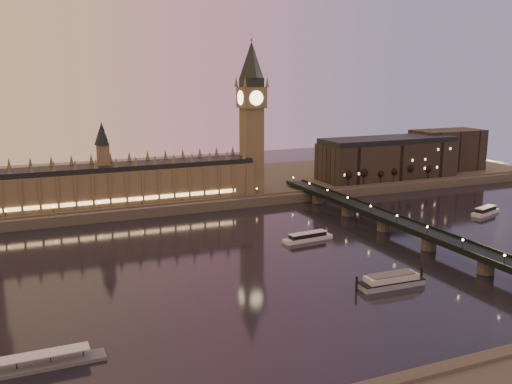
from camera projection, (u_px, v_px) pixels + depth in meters
ground at (247, 262)px, 269.75m from camera, size 700.00×700.00×0.00m
far_embankment at (200, 187)px, 428.90m from camera, size 560.00×130.00×6.00m
palace_of_westminster at (114, 179)px, 358.27m from camera, size 180.00×26.62×52.00m
big_ben at (252, 108)px, 386.04m from camera, size 17.68×17.68×104.00m
westminster_bridge at (405, 230)px, 304.18m from camera, size 13.20×260.00×15.30m
city_block at (408, 155)px, 458.38m from camera, size 155.00×45.00×34.00m
bare_tree_0 at (346, 176)px, 412.46m from camera, size 5.42×5.42×11.03m
bare_tree_1 at (363, 174)px, 418.21m from camera, size 5.42×5.42×11.03m
bare_tree_2 at (380, 173)px, 423.96m from camera, size 5.42×5.42×11.03m
bare_tree_3 at (396, 172)px, 429.70m from camera, size 5.42×5.42×11.03m
bare_tree_4 at (412, 170)px, 435.45m from camera, size 5.42×5.42×11.03m
bare_tree_5 at (428, 169)px, 441.19m from camera, size 5.42×5.42×11.03m
cruise_boat_a at (308, 237)px, 303.07m from camera, size 28.76×8.67×4.53m
cruise_boat_c at (485, 211)px, 358.98m from camera, size 24.98×13.86×4.83m
moored_barge at (391, 281)px, 238.34m from camera, size 33.27×8.96×6.10m
pontoon_pier at (37, 365)px, 172.78m from camera, size 40.36×6.73×10.76m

